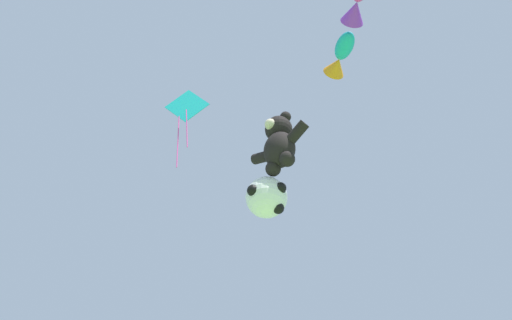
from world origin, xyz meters
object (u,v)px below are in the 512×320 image
fish_kite_teal (340,56)px  soccer_ball_kite (267,197)px  teddy_bear_kite (279,143)px  diamond_kite (186,110)px

fish_kite_teal → soccer_ball_kite: bearing=-169.6°
teddy_bear_kite → diamond_kite: 3.63m
soccer_ball_kite → fish_kite_teal: bearing=10.4°
teddy_bear_kite → fish_kite_teal: size_ratio=1.31×
teddy_bear_kite → diamond_kite: bearing=-149.5°
teddy_bear_kite → diamond_kite: diamond_kite is taller
teddy_bear_kite → fish_kite_teal: (1.92, 0.69, 2.79)m
fish_kite_teal → diamond_kite: 4.87m
fish_kite_teal → teddy_bear_kite: bearing=-160.3°
soccer_ball_kite → fish_kite_teal: 4.93m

